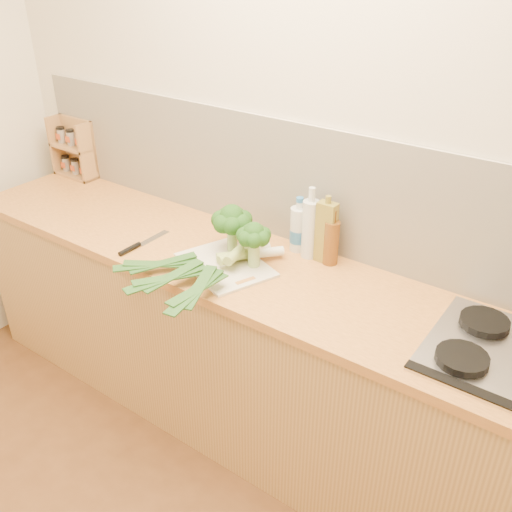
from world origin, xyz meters
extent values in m
plane|color=beige|center=(0.00, 1.50, 1.30)|extent=(3.50, 0.00, 3.50)
cube|color=silver|center=(0.00, 1.49, 1.17)|extent=(3.20, 0.02, 0.54)
cube|color=tan|center=(0.00, 1.20, 0.43)|extent=(3.20, 0.60, 0.86)
cube|color=gold|center=(0.00, 1.20, 0.88)|extent=(3.20, 0.62, 0.04)
cube|color=black|center=(1.02, 0.97, 0.91)|extent=(0.58, 0.04, 0.01)
cylinder|color=black|center=(0.87, 1.08, 0.93)|extent=(0.17, 0.17, 0.03)
cylinder|color=black|center=(0.87, 1.32, 0.93)|extent=(0.17, 0.17, 0.03)
cube|color=beige|center=(-0.13, 1.13, 0.91)|extent=(0.47, 0.41, 0.01)
cylinder|color=#98BA6C|center=(-0.18, 1.24, 0.96)|extent=(0.04, 0.04, 0.09)
sphere|color=#173A0F|center=(-0.18, 1.24, 1.07)|extent=(0.11, 0.11, 0.11)
sphere|color=#173A0F|center=(-0.13, 1.24, 1.05)|extent=(0.08, 0.08, 0.08)
sphere|color=#173A0F|center=(-0.15, 1.28, 1.05)|extent=(0.08, 0.08, 0.08)
sphere|color=#173A0F|center=(-0.19, 1.29, 1.05)|extent=(0.08, 0.08, 0.08)
sphere|color=#173A0F|center=(-0.23, 1.26, 1.05)|extent=(0.08, 0.08, 0.08)
sphere|color=#173A0F|center=(-0.23, 1.22, 1.05)|extent=(0.08, 0.08, 0.08)
sphere|color=#173A0F|center=(-0.19, 1.19, 1.05)|extent=(0.08, 0.08, 0.08)
sphere|color=#173A0F|center=(-0.15, 1.20, 1.05)|extent=(0.08, 0.08, 0.08)
cylinder|color=#98BA6C|center=(-0.03, 1.19, 0.96)|extent=(0.05, 0.05, 0.10)
sphere|color=#173A0F|center=(-0.03, 1.19, 1.06)|extent=(0.09, 0.09, 0.09)
sphere|color=#173A0F|center=(0.01, 1.19, 1.05)|extent=(0.07, 0.07, 0.07)
sphere|color=#173A0F|center=(0.00, 1.22, 1.05)|extent=(0.07, 0.07, 0.07)
sphere|color=#173A0F|center=(-0.04, 1.22, 1.05)|extent=(0.07, 0.07, 0.07)
sphere|color=#173A0F|center=(-0.06, 1.20, 1.05)|extent=(0.07, 0.07, 0.07)
sphere|color=#173A0F|center=(-0.06, 1.17, 1.05)|extent=(0.07, 0.07, 0.07)
sphere|color=#173A0F|center=(-0.04, 1.15, 1.05)|extent=(0.07, 0.07, 0.07)
sphere|color=#173A0F|center=(0.00, 1.15, 1.05)|extent=(0.07, 0.07, 0.07)
cylinder|color=white|center=(-0.02, 1.28, 0.93)|extent=(0.12, 0.12, 0.04)
cylinder|color=#97AF57|center=(-0.11, 1.17, 0.93)|extent=(0.14, 0.15, 0.04)
cube|color=#1C4418|center=(-0.32, 0.94, 0.93)|extent=(0.26, 0.22, 0.02)
cube|color=#1C4418|center=(-0.33, 0.93, 0.94)|extent=(0.26, 0.29, 0.01)
cube|color=#1C4418|center=(-0.31, 0.95, 0.94)|extent=(0.18, 0.26, 0.02)
cylinder|color=white|center=(-0.06, 1.25, 0.95)|extent=(0.07, 0.12, 0.04)
cylinder|color=#97AF57|center=(-0.10, 1.14, 0.95)|extent=(0.09, 0.14, 0.04)
cube|color=#1C4418|center=(-0.19, 0.87, 0.95)|extent=(0.19, 0.28, 0.02)
cube|color=#1C4418|center=(-0.20, 0.85, 0.95)|extent=(0.16, 0.34, 0.01)
cube|color=#1C4418|center=(-0.19, 0.88, 0.96)|extent=(0.09, 0.28, 0.02)
cylinder|color=white|center=(-0.10, 1.27, 0.97)|extent=(0.06, 0.12, 0.04)
cylinder|color=#97AF57|center=(-0.08, 1.14, 0.97)|extent=(0.06, 0.15, 0.04)
cube|color=#1C4418|center=(-0.04, 0.85, 0.97)|extent=(0.05, 0.30, 0.02)
cube|color=#1C4418|center=(-0.03, 0.83, 0.97)|extent=(0.10, 0.34, 0.01)
cube|color=#1C4418|center=(-0.04, 0.86, 0.97)|extent=(0.14, 0.28, 0.02)
cube|color=silver|center=(-0.55, 1.13, 0.90)|extent=(0.03, 0.18, 0.00)
cylinder|color=black|center=(-0.55, 0.99, 0.91)|extent=(0.02, 0.12, 0.02)
cube|color=#AD864A|center=(-1.45, 1.47, 1.06)|extent=(0.27, 0.02, 0.33)
cube|color=#AD864A|center=(-1.45, 1.43, 0.91)|extent=(0.27, 0.11, 0.02)
cube|color=#AD864A|center=(-1.45, 1.43, 1.07)|extent=(0.27, 0.11, 0.02)
cube|color=#AD864A|center=(-1.58, 1.43, 1.06)|extent=(0.02, 0.11, 0.33)
cube|color=#AD864A|center=(-1.32, 1.43, 1.06)|extent=(0.02, 0.11, 0.33)
cylinder|color=gray|center=(-1.53, 1.43, 0.95)|extent=(0.04, 0.04, 0.08)
cylinder|color=gray|center=(-1.45, 1.43, 0.95)|extent=(0.04, 0.04, 0.08)
cylinder|color=gray|center=(-1.37, 1.43, 0.95)|extent=(0.04, 0.04, 0.08)
cylinder|color=gray|center=(-1.53, 1.43, 1.12)|extent=(0.04, 0.04, 0.08)
cylinder|color=gray|center=(-1.45, 1.43, 1.12)|extent=(0.04, 0.04, 0.08)
cylinder|color=gray|center=(-1.37, 1.43, 1.12)|extent=(0.04, 0.04, 0.08)
cube|color=olive|center=(0.18, 1.41, 1.03)|extent=(0.08, 0.05, 0.27)
cylinder|color=olive|center=(0.18, 1.41, 1.18)|extent=(0.02, 0.02, 0.03)
cylinder|color=silver|center=(0.11, 1.41, 1.03)|extent=(0.07, 0.07, 0.26)
cylinder|color=silver|center=(0.11, 1.41, 1.19)|extent=(0.03, 0.03, 0.06)
cylinder|color=brown|center=(0.21, 1.41, 1.00)|extent=(0.06, 0.06, 0.19)
cylinder|color=brown|center=(0.21, 1.41, 1.12)|extent=(0.03, 0.03, 0.05)
cylinder|color=silver|center=(0.04, 1.43, 1.00)|extent=(0.08, 0.08, 0.20)
cylinder|color=silver|center=(0.04, 1.43, 1.11)|extent=(0.03, 0.03, 0.03)
cylinder|color=#2E6CAD|center=(0.04, 1.43, 0.97)|extent=(0.08, 0.08, 0.06)
camera|label=1|loc=(1.16, -0.46, 2.10)|focal=40.00mm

